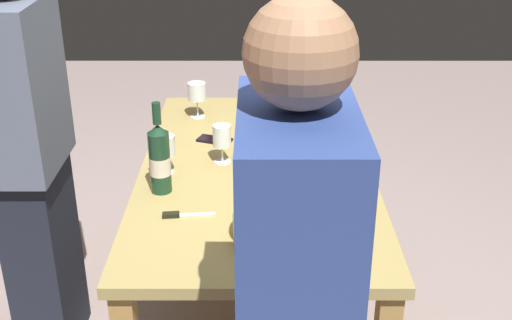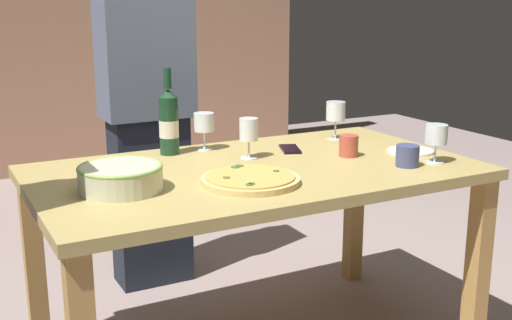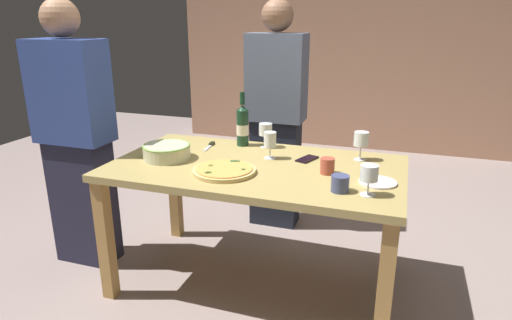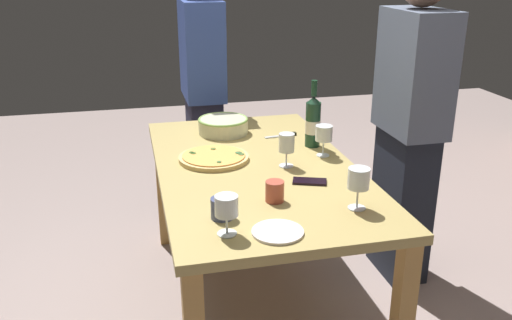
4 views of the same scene
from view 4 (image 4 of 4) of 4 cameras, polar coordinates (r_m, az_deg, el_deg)
ground_plane at (r=2.90m, az=0.00°, el=-14.51°), size 8.00×8.00×0.00m
dining_table at (r=2.58m, az=0.00°, el=-2.50°), size 1.60×0.90×0.75m
pizza at (r=2.62m, az=-4.39°, el=0.26°), size 0.33×0.33×0.03m
serving_bowl at (r=3.01m, az=-3.42°, el=3.64°), size 0.27×0.27×0.08m
wine_bottle at (r=2.79m, az=5.92°, el=4.01°), size 0.08×0.08×0.34m
wine_glass_near_pizza at (r=2.51m, az=3.19°, el=1.60°), size 0.07×0.07×0.16m
wine_glass_by_bottle at (r=1.90m, az=-3.08°, el=-4.88°), size 0.08×0.08×0.15m
wine_glass_far_left at (r=2.66m, az=7.04°, el=2.62°), size 0.08×0.08×0.15m
wine_glass_far_right at (r=2.12m, az=10.57°, el=-2.10°), size 0.08×0.08×0.17m
cup_amber at (r=2.04m, az=-3.53°, el=-5.01°), size 0.08×0.08×0.08m
cup_ceramic at (r=2.17m, az=1.95°, el=-3.26°), size 0.07×0.07×0.08m
side_plate at (r=1.95m, az=2.26°, el=-7.44°), size 0.18×0.18×0.01m
cell_phone at (r=2.37m, az=5.57°, el=-2.22°), size 0.12×0.16×0.01m
pizza_knife at (r=2.97m, az=3.01°, el=2.59°), size 0.04×0.18×0.02m
person_host at (r=2.93m, az=15.59°, el=3.31°), size 0.41×0.24×1.65m
person_guest_left at (r=3.58m, az=-5.50°, el=6.82°), size 0.44×0.24×1.64m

